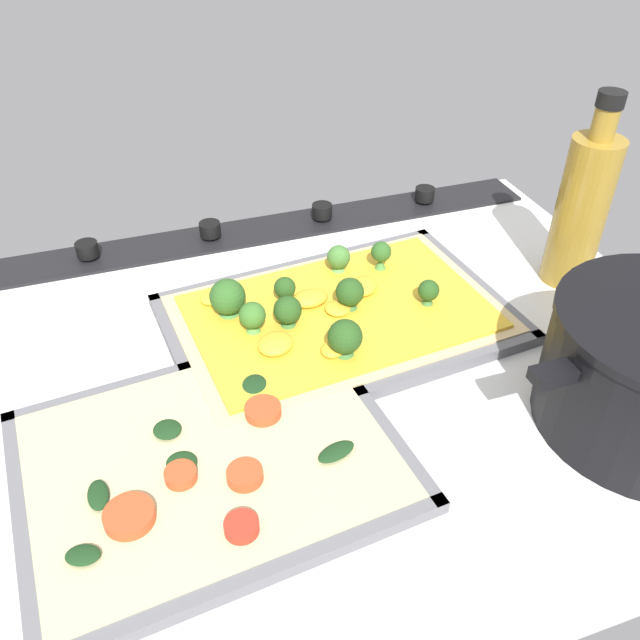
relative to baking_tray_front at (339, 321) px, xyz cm
name	(u,v)px	position (x,y,z in cm)	size (l,w,h in cm)	color
ground_plane	(339,371)	(2.05, 5.82, -1.87)	(78.27, 63.82, 3.00)	silver
stove_control_panel	(268,227)	(2.05, -22.59, 0.19)	(75.14, 7.00, 2.60)	black
baking_tray_front	(339,321)	(0.00, 0.00, 0.00)	(39.19, 28.09, 1.30)	slate
broccoli_pizza	(331,312)	(0.88, -0.11, 1.41)	(36.57, 25.48, 5.64)	#D3B77F
baking_tray_back	(211,462)	(17.56, 15.34, 0.00)	(34.70, 28.71, 1.30)	slate
veggie_pizza_back	(209,459)	(17.65, 15.54, 0.68)	(32.08, 26.08, 1.90)	#C0B785
oil_bottle	(582,208)	(-29.25, 0.25, 9.18)	(5.84, 5.84, 22.85)	olive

